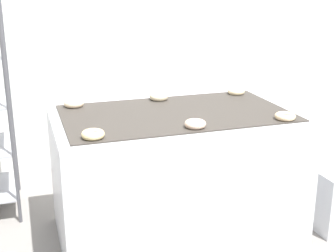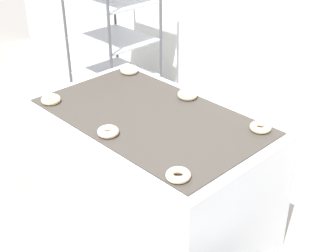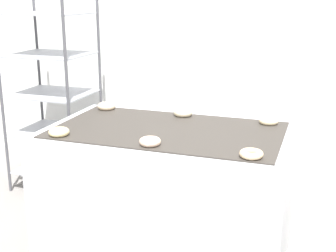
{
  "view_description": "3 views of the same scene",
  "coord_description": "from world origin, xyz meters",
  "px_view_note": "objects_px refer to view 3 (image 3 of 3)",
  "views": [
    {
      "loc": [
        -0.9,
        -1.91,
        1.63
      ],
      "look_at": [
        0.0,
        0.85,
        0.71
      ],
      "focal_mm": 50.0,
      "sensor_mm": 36.0,
      "label": 1
    },
    {
      "loc": [
        1.82,
        -0.94,
        2.15
      ],
      "look_at": [
        0.0,
        0.85,
        0.71
      ],
      "focal_mm": 50.0,
      "sensor_mm": 36.0,
      "label": 2
    },
    {
      "loc": [
        0.89,
        -1.88,
        1.66
      ],
      "look_at": [
        0.0,
        0.7,
        0.86
      ],
      "focal_mm": 50.0,
      "sensor_mm": 36.0,
      "label": 3
    }
  ],
  "objects_px": {
    "donut_far_left": "(106,106)",
    "donut_far_right": "(269,121)",
    "donut_near_center": "(150,142)",
    "baking_rack_cart": "(53,94)",
    "donut_far_center": "(183,113)",
    "fryer_machine": "(168,193)",
    "donut_near_right": "(251,154)",
    "donut_near_left": "(59,132)"
  },
  "relations": [
    {
      "from": "donut_near_right",
      "to": "donut_near_center",
      "type": "bearing_deg",
      "value": 178.25
    },
    {
      "from": "baking_rack_cart",
      "to": "donut_far_center",
      "type": "distance_m",
      "value": 1.35
    },
    {
      "from": "donut_near_center",
      "to": "donut_far_right",
      "type": "distance_m",
      "value": 0.85
    },
    {
      "from": "donut_near_left",
      "to": "donut_far_left",
      "type": "distance_m",
      "value": 0.66
    },
    {
      "from": "donut_near_right",
      "to": "donut_far_center",
      "type": "height_order",
      "value": "donut_far_center"
    },
    {
      "from": "donut_near_right",
      "to": "donut_far_center",
      "type": "bearing_deg",
      "value": 130.37
    },
    {
      "from": "fryer_machine",
      "to": "donut_near_right",
      "type": "xyz_separation_m",
      "value": [
        0.56,
        -0.34,
        0.44
      ]
    },
    {
      "from": "donut_far_center",
      "to": "donut_far_right",
      "type": "distance_m",
      "value": 0.57
    },
    {
      "from": "donut_near_center",
      "to": "donut_far_left",
      "type": "bearing_deg",
      "value": 131.85
    },
    {
      "from": "donut_far_left",
      "to": "baking_rack_cart",
      "type": "bearing_deg",
      "value": 149.17
    },
    {
      "from": "baking_rack_cart",
      "to": "donut_far_right",
      "type": "xyz_separation_m",
      "value": [
        1.85,
        -0.43,
        0.04
      ]
    },
    {
      "from": "fryer_machine",
      "to": "donut_far_left",
      "type": "relative_size",
      "value": 11.71
    },
    {
      "from": "donut_far_right",
      "to": "donut_far_center",
      "type": "bearing_deg",
      "value": 178.91
    },
    {
      "from": "donut_far_left",
      "to": "donut_far_right",
      "type": "height_order",
      "value": "donut_far_left"
    },
    {
      "from": "fryer_machine",
      "to": "baking_rack_cart",
      "type": "relative_size",
      "value": 0.93
    },
    {
      "from": "donut_far_left",
      "to": "donut_near_center",
      "type": "bearing_deg",
      "value": -48.15
    },
    {
      "from": "donut_far_right",
      "to": "donut_near_right",
      "type": "bearing_deg",
      "value": -90.29
    },
    {
      "from": "donut_near_center",
      "to": "donut_far_right",
      "type": "xyz_separation_m",
      "value": [
        0.56,
        0.64,
        -0.0
      ]
    },
    {
      "from": "donut_near_right",
      "to": "baking_rack_cart",
      "type": "bearing_deg",
      "value": 149.45
    },
    {
      "from": "baking_rack_cart",
      "to": "donut_far_left",
      "type": "distance_m",
      "value": 0.83
    },
    {
      "from": "donut_near_left",
      "to": "donut_near_center",
      "type": "xyz_separation_m",
      "value": [
        0.57,
        0.01,
        -0.0
      ]
    },
    {
      "from": "donut_near_left",
      "to": "donut_far_right",
      "type": "height_order",
      "value": "donut_near_left"
    },
    {
      "from": "baking_rack_cart",
      "to": "donut_near_left",
      "type": "relative_size",
      "value": 13.3
    },
    {
      "from": "donut_far_right",
      "to": "donut_near_left",
      "type": "bearing_deg",
      "value": -150.12
    },
    {
      "from": "fryer_machine",
      "to": "donut_near_right",
      "type": "distance_m",
      "value": 0.79
    },
    {
      "from": "donut_near_center",
      "to": "donut_near_right",
      "type": "bearing_deg",
      "value": -1.75
    },
    {
      "from": "donut_far_center",
      "to": "donut_far_right",
      "type": "bearing_deg",
      "value": -1.09
    },
    {
      "from": "baking_rack_cart",
      "to": "donut_far_center",
      "type": "xyz_separation_m",
      "value": [
        1.28,
        -0.42,
        0.05
      ]
    },
    {
      "from": "donut_near_right",
      "to": "donut_far_left",
      "type": "bearing_deg",
      "value": 149.62
    },
    {
      "from": "donut_near_right",
      "to": "donut_far_right",
      "type": "relative_size",
      "value": 1.0
    },
    {
      "from": "donut_near_left",
      "to": "donut_far_center",
      "type": "relative_size",
      "value": 0.94
    },
    {
      "from": "donut_far_left",
      "to": "donut_near_right",
      "type": "bearing_deg",
      "value": -30.38
    },
    {
      "from": "fryer_machine",
      "to": "donut_near_center",
      "type": "relative_size",
      "value": 12.46
    },
    {
      "from": "baking_rack_cart",
      "to": "donut_near_right",
      "type": "bearing_deg",
      "value": -30.55
    },
    {
      "from": "donut_near_center",
      "to": "donut_near_right",
      "type": "xyz_separation_m",
      "value": [
        0.56,
        -0.02,
        -0.0
      ]
    },
    {
      "from": "donut_near_left",
      "to": "fryer_machine",
      "type": "bearing_deg",
      "value": 30.15
    },
    {
      "from": "donut_far_right",
      "to": "donut_near_center",
      "type": "bearing_deg",
      "value": -131.12
    },
    {
      "from": "donut_near_right",
      "to": "donut_far_center",
      "type": "xyz_separation_m",
      "value": [
        -0.57,
        0.67,
        0.0
      ]
    },
    {
      "from": "donut_near_center",
      "to": "donut_far_left",
      "type": "height_order",
      "value": "donut_far_left"
    },
    {
      "from": "fryer_machine",
      "to": "baking_rack_cart",
      "type": "xyz_separation_m",
      "value": [
        -1.29,
        0.75,
        0.4
      ]
    },
    {
      "from": "fryer_machine",
      "to": "donut_near_right",
      "type": "height_order",
      "value": "donut_near_right"
    },
    {
      "from": "baking_rack_cart",
      "to": "donut_near_center",
      "type": "bearing_deg",
      "value": -39.73
    }
  ]
}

